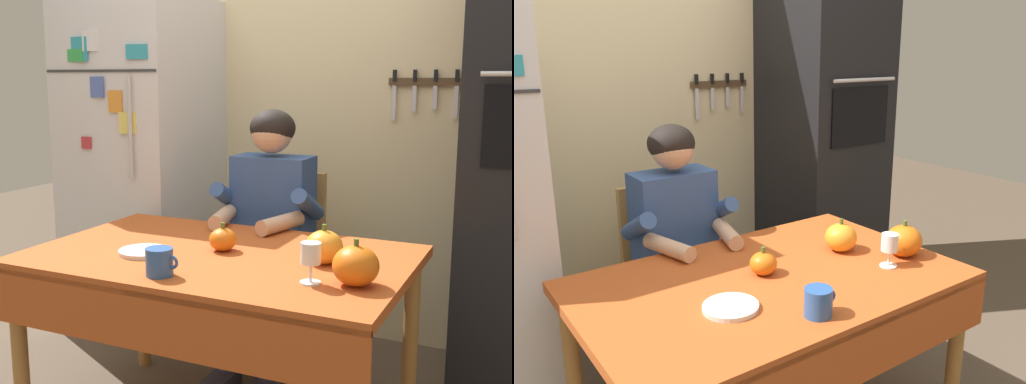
# 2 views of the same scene
# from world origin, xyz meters

# --- Properties ---
(back_wall_assembly) EXTENTS (3.70, 0.13, 2.60)m
(back_wall_assembly) POSITION_xyz_m (0.05, 1.35, 1.30)
(back_wall_assembly) COLOR beige
(back_wall_assembly) RESTS_ON ground
(wall_oven) EXTENTS (0.60, 0.64, 2.10)m
(wall_oven) POSITION_xyz_m (1.05, 1.00, 1.05)
(wall_oven) COLOR black
(wall_oven) RESTS_ON ground
(dining_table) EXTENTS (1.40, 0.90, 0.74)m
(dining_table) POSITION_xyz_m (0.00, 0.08, 0.66)
(dining_table) COLOR #9E6B33
(dining_table) RESTS_ON ground
(chair_behind_person) EXTENTS (0.40, 0.40, 0.93)m
(chair_behind_person) POSITION_xyz_m (-0.07, 0.87, 0.51)
(chair_behind_person) COLOR tan
(chair_behind_person) RESTS_ON ground
(seated_person) EXTENTS (0.47, 0.55, 1.25)m
(seated_person) POSITION_xyz_m (-0.07, 0.68, 0.74)
(seated_person) COLOR #38384C
(seated_person) RESTS_ON ground
(coffee_mug) EXTENTS (0.12, 0.09, 0.09)m
(coffee_mug) POSITION_xyz_m (-0.05, -0.23, 0.79)
(coffee_mug) COLOR #2D569E
(coffee_mug) RESTS_ON dining_table
(wine_glass) EXTENTS (0.07, 0.07, 0.13)m
(wine_glass) POSITION_xyz_m (0.43, -0.10, 0.83)
(wine_glass) COLOR white
(wine_glass) RESTS_ON dining_table
(pumpkin_large) EXTENTS (0.13, 0.13, 0.14)m
(pumpkin_large) POSITION_xyz_m (0.39, 0.14, 0.80)
(pumpkin_large) COLOR orange
(pumpkin_large) RESTS_ON dining_table
(pumpkin_medium) EXTENTS (0.10, 0.10, 0.11)m
(pumpkin_medium) POSITION_xyz_m (-0.01, 0.13, 0.78)
(pumpkin_medium) COLOR orange
(pumpkin_medium) RESTS_ON dining_table
(pumpkin_small) EXTENTS (0.15, 0.15, 0.15)m
(pumpkin_small) POSITION_xyz_m (0.57, -0.05, 0.80)
(pumpkin_small) COLOR orange
(pumpkin_small) RESTS_ON dining_table
(serving_tray) EXTENTS (0.19, 0.19, 0.02)m
(serving_tray) POSITION_xyz_m (-0.25, -0.03, 0.75)
(serving_tray) COLOR silver
(serving_tray) RESTS_ON dining_table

